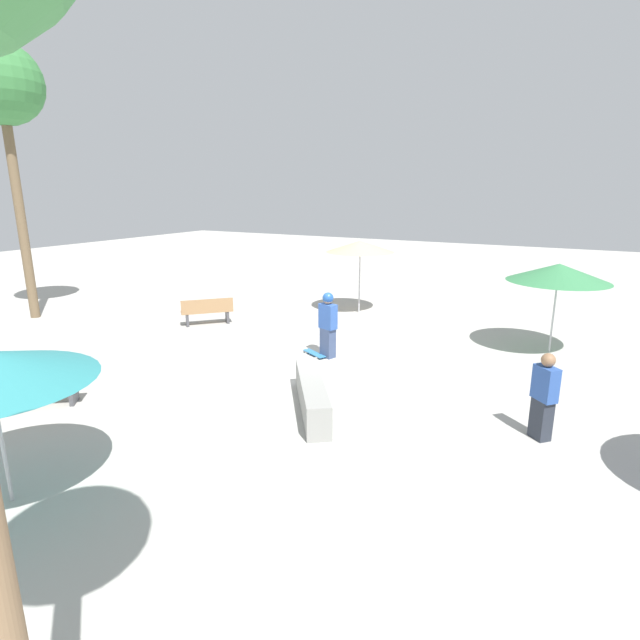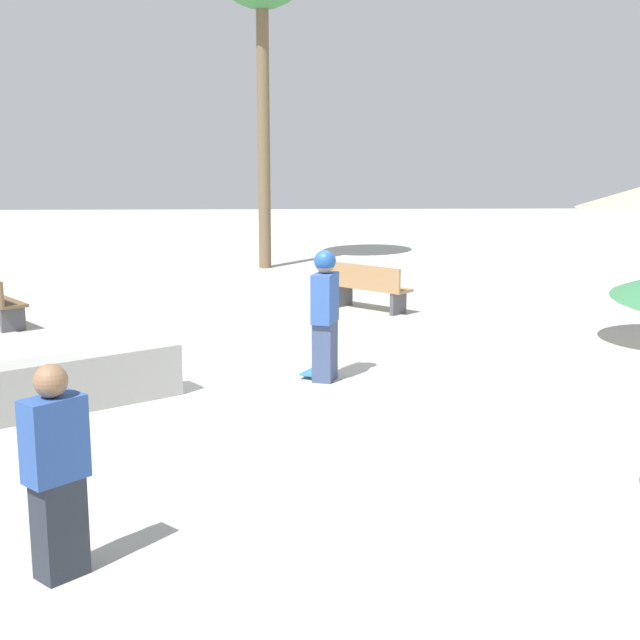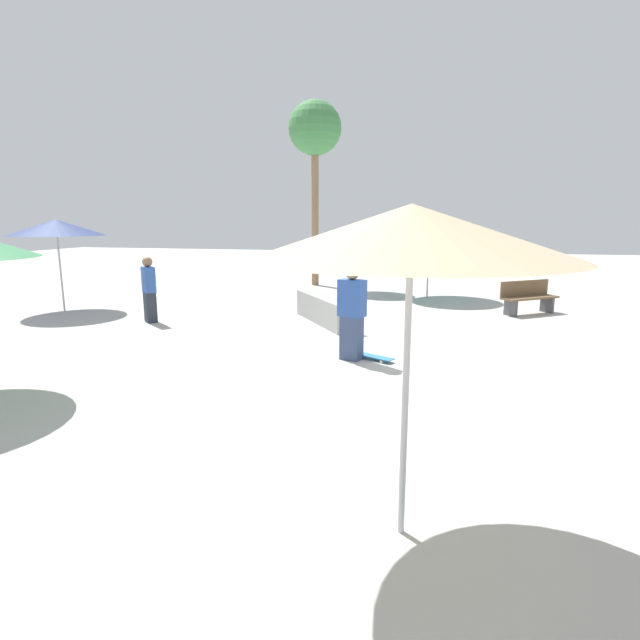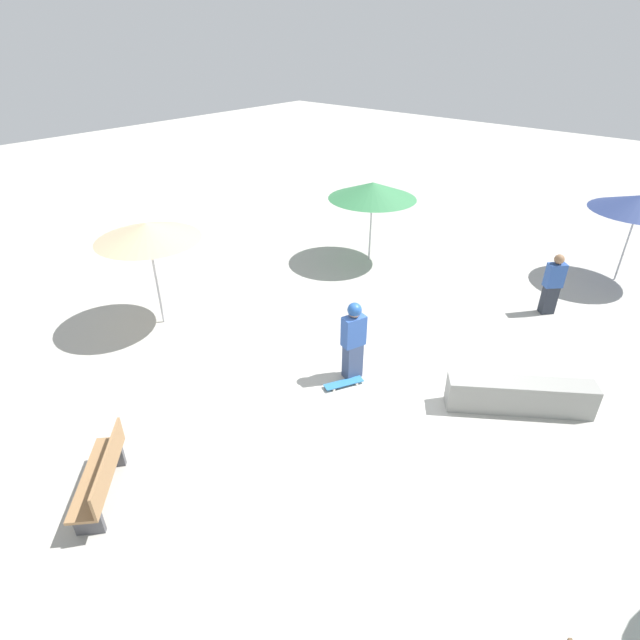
{
  "view_description": "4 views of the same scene",
  "coord_description": "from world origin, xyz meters",
  "px_view_note": "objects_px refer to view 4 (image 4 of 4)",
  "views": [
    {
      "loc": [
        -5.41,
        10.02,
        4.18
      ],
      "look_at": [
        0.3,
        -0.54,
        1.01
      ],
      "focal_mm": 28.0,
      "sensor_mm": 36.0,
      "label": 1
    },
    {
      "loc": [
        -10.91,
        -0.29,
        3.01
      ],
      "look_at": [
        -0.1,
        -0.67,
        0.85
      ],
      "focal_mm": 50.0,
      "sensor_mm": 36.0,
      "label": 2
    },
    {
      "loc": [
        1.64,
        -8.99,
        2.37
      ],
      "look_at": [
        -0.42,
        -0.59,
        0.64
      ],
      "focal_mm": 28.0,
      "sensor_mm": 36.0,
      "label": 3
    },
    {
      "loc": [
        6.78,
        4.06,
        6.18
      ],
      "look_at": [
        0.66,
        -1.17,
        1.38
      ],
      "focal_mm": 28.0,
      "sensor_mm": 36.0,
      "label": 4
    }
  ],
  "objects_px": {
    "skateboard": "(344,383)",
    "shade_umbrella_tan": "(147,231)",
    "skater_main": "(353,338)",
    "bench_near": "(101,476)",
    "shade_umbrella_navy": "(640,203)",
    "bystander_watching": "(553,284)",
    "concrete_ledge": "(520,396)",
    "shade_umbrella_green": "(373,190)"
  },
  "relations": [
    {
      "from": "skateboard",
      "to": "bystander_watching",
      "type": "height_order",
      "value": "bystander_watching"
    },
    {
      "from": "concrete_ledge",
      "to": "shade_umbrella_green",
      "type": "height_order",
      "value": "shade_umbrella_green"
    },
    {
      "from": "bench_near",
      "to": "shade_umbrella_green",
      "type": "distance_m",
      "value": 10.14
    },
    {
      "from": "bench_near",
      "to": "shade_umbrella_navy",
      "type": "xyz_separation_m",
      "value": [
        -13.13,
        3.88,
        1.76
      ]
    },
    {
      "from": "skateboard",
      "to": "shade_umbrella_green",
      "type": "xyz_separation_m",
      "value": [
        -5.32,
        -3.22,
        2.06
      ]
    },
    {
      "from": "skater_main",
      "to": "bystander_watching",
      "type": "bearing_deg",
      "value": 176.89
    },
    {
      "from": "skater_main",
      "to": "bench_near",
      "type": "relative_size",
      "value": 1.15
    },
    {
      "from": "shade_umbrella_tan",
      "to": "shade_umbrella_navy",
      "type": "distance_m",
      "value": 12.23
    },
    {
      "from": "skater_main",
      "to": "bench_near",
      "type": "distance_m",
      "value": 4.93
    },
    {
      "from": "concrete_ledge",
      "to": "shade_umbrella_navy",
      "type": "height_order",
      "value": "shade_umbrella_navy"
    },
    {
      "from": "skater_main",
      "to": "concrete_ledge",
      "type": "xyz_separation_m",
      "value": [
        -1.19,
        2.95,
        -0.6
      ]
    },
    {
      "from": "shade_umbrella_navy",
      "to": "bystander_watching",
      "type": "distance_m",
      "value": 3.52
    },
    {
      "from": "skater_main",
      "to": "skateboard",
      "type": "relative_size",
      "value": 2.1
    },
    {
      "from": "shade_umbrella_green",
      "to": "concrete_ledge",
      "type": "bearing_deg",
      "value": 58.25
    },
    {
      "from": "skateboard",
      "to": "shade_umbrella_tan",
      "type": "relative_size",
      "value": 0.32
    },
    {
      "from": "skater_main",
      "to": "bystander_watching",
      "type": "distance_m",
      "value": 5.6
    },
    {
      "from": "skateboard",
      "to": "bystander_watching",
      "type": "distance_m",
      "value": 5.95
    },
    {
      "from": "skater_main",
      "to": "bystander_watching",
      "type": "xyz_separation_m",
      "value": [
        -5.2,
        2.07,
        -0.14
      ]
    },
    {
      "from": "skateboard",
      "to": "shade_umbrella_green",
      "type": "relative_size",
      "value": 0.32
    },
    {
      "from": "concrete_ledge",
      "to": "shade_umbrella_tan",
      "type": "xyz_separation_m",
      "value": [
        2.43,
        -7.68,
        1.98
      ]
    },
    {
      "from": "skateboard",
      "to": "shade_umbrella_green",
      "type": "bearing_deg",
      "value": -121.73
    },
    {
      "from": "bench_near",
      "to": "shade_umbrella_green",
      "type": "xyz_separation_m",
      "value": [
        -9.77,
        -2.16,
        1.69
      ]
    },
    {
      "from": "bystander_watching",
      "to": "shade_umbrella_navy",
      "type": "bearing_deg",
      "value": 29.46
    },
    {
      "from": "skater_main",
      "to": "shade_umbrella_tan",
      "type": "bearing_deg",
      "value": -56.69
    },
    {
      "from": "skateboard",
      "to": "shade_umbrella_tan",
      "type": "bearing_deg",
      "value": -52.45
    },
    {
      "from": "shade_umbrella_navy",
      "to": "bystander_watching",
      "type": "relative_size",
      "value": 1.56
    },
    {
      "from": "concrete_ledge",
      "to": "shade_umbrella_green",
      "type": "xyz_separation_m",
      "value": [
        -3.77,
        -6.1,
        1.8
      ]
    },
    {
      "from": "concrete_ledge",
      "to": "bench_near",
      "type": "relative_size",
      "value": 1.64
    },
    {
      "from": "skater_main",
      "to": "skateboard",
      "type": "distance_m",
      "value": 0.93
    },
    {
      "from": "concrete_ledge",
      "to": "skateboard",
      "type": "bearing_deg",
      "value": -61.79
    },
    {
      "from": "skateboard",
      "to": "shade_umbrella_tan",
      "type": "height_order",
      "value": "shade_umbrella_tan"
    },
    {
      "from": "shade_umbrella_navy",
      "to": "shade_umbrella_green",
      "type": "height_order",
      "value": "shade_umbrella_navy"
    },
    {
      "from": "skater_main",
      "to": "concrete_ledge",
      "type": "relative_size",
      "value": 0.7
    },
    {
      "from": "shade_umbrella_tan",
      "to": "bystander_watching",
      "type": "bearing_deg",
      "value": 133.44
    },
    {
      "from": "concrete_ledge",
      "to": "bystander_watching",
      "type": "distance_m",
      "value": 4.13
    },
    {
      "from": "shade_umbrella_tan",
      "to": "shade_umbrella_green",
      "type": "bearing_deg",
      "value": 165.65
    },
    {
      "from": "skater_main",
      "to": "skateboard",
      "type": "height_order",
      "value": "skater_main"
    },
    {
      "from": "skater_main",
      "to": "shade_umbrella_navy",
      "type": "height_order",
      "value": "shade_umbrella_navy"
    },
    {
      "from": "concrete_ledge",
      "to": "shade_umbrella_tan",
      "type": "bearing_deg",
      "value": -72.44
    },
    {
      "from": "concrete_ledge",
      "to": "bystander_watching",
      "type": "relative_size",
      "value": 1.55
    },
    {
      "from": "bench_near",
      "to": "skater_main",
      "type": "bearing_deg",
      "value": -58.28
    },
    {
      "from": "bench_near",
      "to": "shade_umbrella_tan",
      "type": "xyz_separation_m",
      "value": [
        -3.56,
        -3.74,
        1.87
      ]
    }
  ]
}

